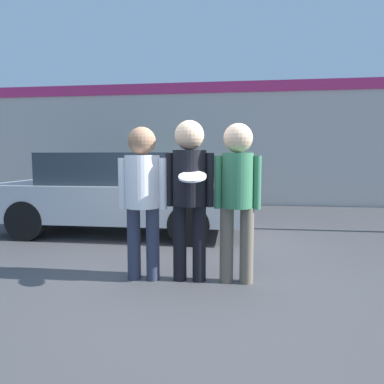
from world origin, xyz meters
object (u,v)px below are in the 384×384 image
at_px(person_right, 237,189).
at_px(person_left, 142,189).
at_px(shrub, 140,187).
at_px(parked_car_near, 120,192).
at_px(person_middle_with_frisbee, 189,185).

bearing_deg(person_right, person_left, -178.02).
height_order(person_right, shrub, person_right).
bearing_deg(shrub, parked_car_near, -80.31).
relative_size(person_left, person_right, 0.98).
height_order(person_middle_with_frisbee, parked_car_near, person_middle_with_frisbee).
xyz_separation_m(person_right, shrub, (-2.70, 5.62, -0.50)).
height_order(person_right, parked_car_near, person_right).
xyz_separation_m(person_middle_with_frisbee, parked_car_near, (-1.61, 2.32, -0.34)).
relative_size(person_right, parked_car_near, 0.39).
distance_m(person_left, person_middle_with_frisbee, 0.53).
relative_size(person_right, shrub, 1.59).
bearing_deg(person_left, parked_car_near, 114.86).
xyz_separation_m(person_right, parked_car_near, (-2.14, 2.31, -0.31)).
xyz_separation_m(person_left, parked_car_near, (-1.09, 2.35, -0.30)).
bearing_deg(parked_car_near, person_left, -65.14).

